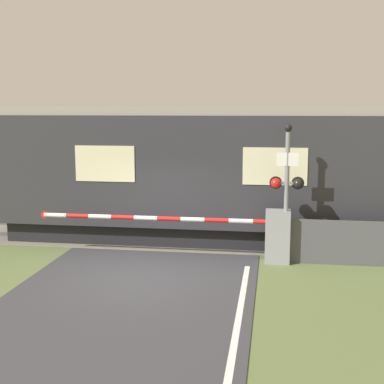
{
  "coord_description": "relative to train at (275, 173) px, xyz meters",
  "views": [
    {
      "loc": [
        2.83,
        -11.43,
        3.78
      ],
      "look_at": [
        0.76,
        2.11,
        1.62
      ],
      "focal_mm": 50.0,
      "sensor_mm": 36.0,
      "label": 1
    }
  ],
  "objects": [
    {
      "name": "crossing_barrier",
      "position": [
        -0.43,
        -2.18,
        -1.23
      ],
      "size": [
        6.42,
        0.44,
        1.31
      ],
      "color": "gray",
      "rests_on": "ground_plane"
    },
    {
      "name": "signal_post",
      "position": [
        0.29,
        -2.24,
        -0.02
      ],
      "size": [
        0.83,
        0.26,
        3.4
      ],
      "color": "gray",
      "rests_on": "ground_plane"
    },
    {
      "name": "ground_plane",
      "position": [
        -2.87,
        -3.69,
        -1.96
      ],
      "size": [
        80.0,
        80.0,
        0.0
      ],
      "primitive_type": "plane",
      "color": "#5B6B3D"
    },
    {
      "name": "track_bed",
      "position": [
        -2.87,
        0.0,
        -1.93
      ],
      "size": [
        36.0,
        3.2,
        0.13
      ],
      "color": "slate",
      "rests_on": "ground_plane"
    },
    {
      "name": "roadside_fence",
      "position": [
        2.22,
        -2.16,
        -1.41
      ],
      "size": [
        4.03,
        0.06,
        1.1
      ],
      "color": "#4C4C51",
      "rests_on": "ground_plane"
    },
    {
      "name": "train",
      "position": [
        0.0,
        0.0,
        0.0
      ],
      "size": [
        16.22,
        3.08,
        3.82
      ],
      "color": "black",
      "rests_on": "ground_plane"
    }
  ]
}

